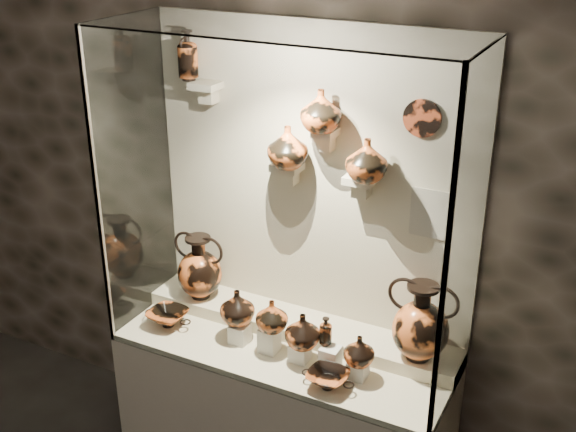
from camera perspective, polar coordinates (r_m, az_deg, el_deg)
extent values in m
cube|color=black|center=(3.56, 1.96, 2.54)|extent=(5.00, 0.02, 3.20)
cube|color=#BDB198|center=(3.93, -0.36, -15.58)|extent=(1.70, 0.60, 0.80)
cube|color=beige|center=(3.68, -0.38, -10.57)|extent=(1.68, 0.58, 0.03)
cube|color=beige|center=(3.79, 0.86, -8.80)|extent=(1.70, 0.25, 0.10)
cube|color=#BDB198|center=(3.56, 1.93, 2.52)|extent=(1.70, 0.03, 1.60)
cube|color=white|center=(3.06, -2.97, -1.18)|extent=(1.70, 0.01, 1.60)
cube|color=white|center=(3.74, -12.01, 3.05)|extent=(0.01, 0.60, 1.60)
cube|color=white|center=(3.04, 13.90, -2.12)|extent=(0.01, 0.60, 1.60)
cube|color=white|center=(3.08, -0.46, 14.53)|extent=(1.70, 0.60, 0.01)
cube|color=gray|center=(3.53, -14.83, 1.52)|extent=(0.02, 0.02, 1.60)
cube|color=gray|center=(2.78, 12.30, -4.44)|extent=(0.02, 0.02, 1.60)
cube|color=beige|center=(3.70, -3.81, -9.23)|extent=(0.09, 0.09, 0.10)
cube|color=beige|center=(3.62, -1.47, -9.72)|extent=(0.09, 0.09, 0.13)
cube|color=beige|center=(3.56, 0.98, -10.68)|extent=(0.09, 0.09, 0.09)
cube|color=beige|center=(3.50, 3.38, -11.13)|extent=(0.09, 0.09, 0.12)
cube|color=beige|center=(3.47, 5.53, -11.98)|extent=(0.09, 0.09, 0.08)
cube|color=#BDB198|center=(3.62, -6.51, 10.22)|extent=(0.14, 0.12, 0.04)
cube|color=#BDB198|center=(3.50, -0.06, 3.92)|extent=(0.14, 0.12, 0.04)
cube|color=#BDB198|center=(3.36, 3.00, 6.59)|extent=(0.10, 0.12, 0.04)
cube|color=#BDB198|center=(3.36, 5.73, 2.89)|extent=(0.14, 0.12, 0.04)
imported|color=#CF5D27|center=(3.64, -4.00, -7.17)|extent=(0.18, 0.18, 0.18)
imported|color=#B24D1F|center=(3.52, -1.26, -7.88)|extent=(0.19, 0.19, 0.17)
imported|color=#CF5D27|center=(3.47, 1.18, -9.06)|extent=(0.22, 0.22, 0.18)
imported|color=#CF5D27|center=(3.39, 5.66, -10.53)|extent=(0.17, 0.17, 0.15)
imported|color=#B24D1F|center=(3.41, -0.01, 5.49)|extent=(0.25, 0.25, 0.20)
imported|color=#B24D1F|center=(3.29, 2.62, 8.33)|extent=(0.22, 0.22, 0.20)
imported|color=#B24D1F|center=(3.26, 6.26, 4.43)|extent=(0.22, 0.22, 0.20)
cylinder|color=#BE4A25|center=(3.22, 10.56, 7.61)|extent=(0.17, 0.02, 0.17)
cube|color=beige|center=(3.36, 11.09, 0.21)|extent=(0.18, 0.01, 0.24)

